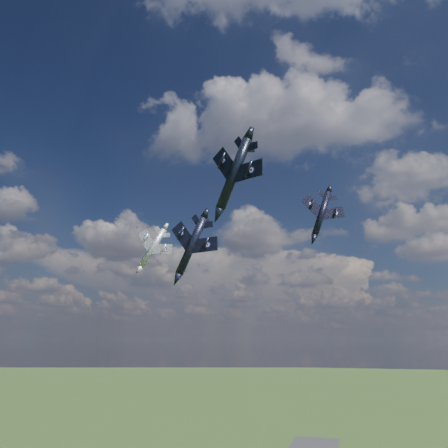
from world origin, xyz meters
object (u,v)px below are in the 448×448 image
(jet_right_navy, at_px, (234,174))
(jet_left_silver, at_px, (152,248))
(jet_lead_navy, at_px, (192,245))
(jet_high_navy, at_px, (322,214))

(jet_right_navy, distance_m, jet_left_silver, 42.09)
(jet_right_navy, bearing_deg, jet_left_silver, 154.64)
(jet_left_silver, bearing_deg, jet_lead_navy, -48.12)
(jet_lead_navy, relative_size, jet_left_silver, 1.16)
(jet_right_navy, bearing_deg, jet_lead_navy, 149.14)
(jet_left_silver, bearing_deg, jet_high_navy, -0.51)
(jet_right_navy, relative_size, jet_left_silver, 1.08)
(jet_right_navy, bearing_deg, jet_high_navy, 97.59)
(jet_lead_navy, bearing_deg, jet_high_navy, 43.88)
(jet_lead_navy, height_order, jet_right_navy, jet_right_navy)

